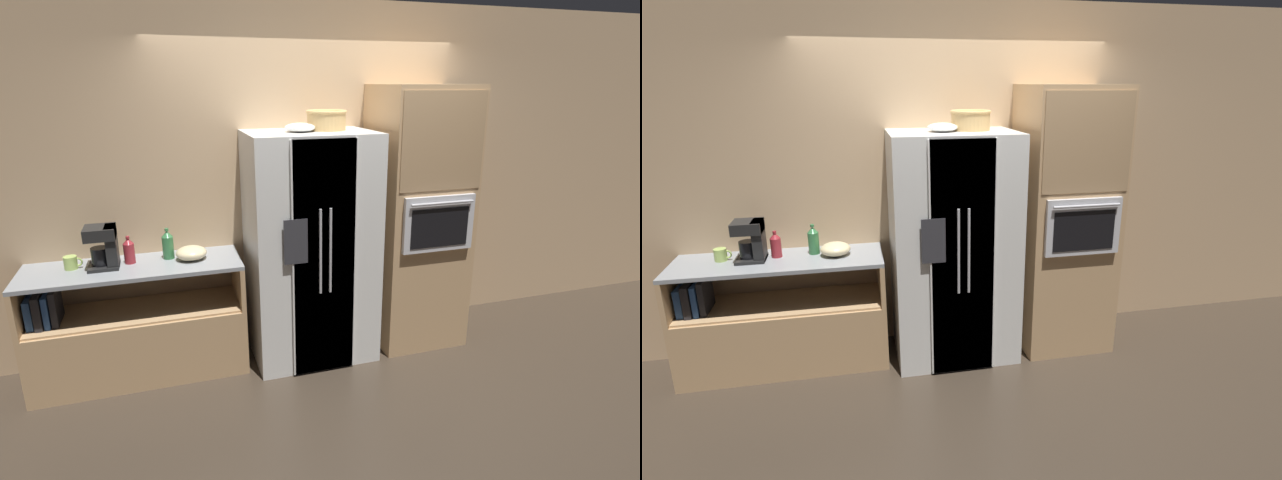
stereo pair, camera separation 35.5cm
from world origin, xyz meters
TOP-DOWN VIEW (x-y plane):
  - ground_plane at (0.00, 0.00)m, footprint 20.00×20.00m
  - wall_back at (0.00, 0.41)m, footprint 12.00×0.06m
  - counter_left at (-1.45, 0.10)m, footprint 1.56×0.55m
  - refrigerator at (-0.10, 0.02)m, footprint 0.97×0.73m
  - wall_oven at (0.84, 0.03)m, footprint 0.73×0.74m
  - wicker_basket at (0.05, 0.09)m, footprint 0.31×0.31m
  - fruit_bowl at (-0.18, 0.01)m, footprint 0.22×0.22m
  - bottle_tall at (-1.18, 0.19)m, footprint 0.08×0.08m
  - bottle_short at (-1.46, 0.17)m, footprint 0.08×0.08m
  - mug at (-1.86, 0.17)m, footprint 0.13×0.09m
  - mixing_bowl at (-1.02, 0.11)m, footprint 0.23×0.23m
  - coffee_maker at (-1.61, 0.13)m, footprint 0.21×0.22m

SIDE VIEW (x-z plane):
  - ground_plane at x=0.00m, z-range 0.00..0.00m
  - counter_left at x=-1.45m, z-range -0.13..0.76m
  - refrigerator at x=-0.10m, z-range 0.00..1.83m
  - mug at x=-1.86m, z-range 0.89..0.99m
  - mixing_bowl at x=-1.02m, z-range 0.89..0.99m
  - bottle_short at x=-1.46m, z-range 0.89..1.09m
  - bottle_tall at x=-1.18m, z-range 0.88..1.12m
  - coffee_maker at x=-1.61m, z-range 0.90..1.21m
  - wall_oven at x=0.84m, z-range 0.00..2.17m
  - wall_back at x=0.00m, z-range 0.00..2.80m
  - fruit_bowl at x=-0.18m, z-range 1.83..1.90m
  - wicker_basket at x=0.05m, z-range 1.83..1.98m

